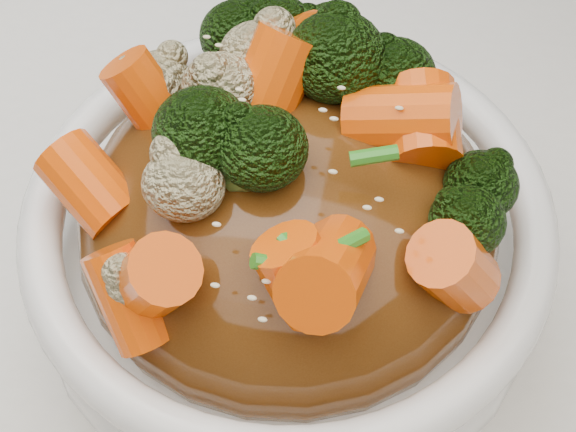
# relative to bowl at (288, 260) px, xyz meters

# --- Properties ---
(tablecloth) EXTENTS (1.20, 0.80, 0.04)m
(tablecloth) POSITION_rel_bowl_xyz_m (-0.04, -0.03, -0.06)
(tablecloth) COLOR white
(tablecloth) RESTS_ON dining_table
(bowl) EXTENTS (0.28, 0.28, 0.08)m
(bowl) POSITION_rel_bowl_xyz_m (0.00, 0.00, 0.00)
(bowl) COLOR white
(bowl) RESTS_ON tablecloth
(sauce_base) EXTENTS (0.22, 0.22, 0.09)m
(sauce_base) POSITION_rel_bowl_xyz_m (0.00, -0.00, 0.03)
(sauce_base) COLOR #522C0E
(sauce_base) RESTS_ON bowl
(carrots) EXTENTS (0.22, 0.22, 0.05)m
(carrots) POSITION_rel_bowl_xyz_m (0.00, -0.00, 0.09)
(carrots) COLOR #FF5908
(carrots) RESTS_ON sauce_base
(broccoli) EXTENTS (0.22, 0.22, 0.04)m
(broccoli) POSITION_rel_bowl_xyz_m (0.00, -0.00, 0.09)
(broccoli) COLOR black
(broccoli) RESTS_ON sauce_base
(cauliflower) EXTENTS (0.22, 0.22, 0.04)m
(cauliflower) POSITION_rel_bowl_xyz_m (0.00, -0.00, 0.09)
(cauliflower) COLOR #C2B684
(cauliflower) RESTS_ON sauce_base
(scallions) EXTENTS (0.17, 0.17, 0.02)m
(scallions) POSITION_rel_bowl_xyz_m (0.00, 0.00, 0.09)
(scallions) COLOR #2C861F
(scallions) RESTS_ON sauce_base
(sesame_seeds) EXTENTS (0.20, 0.20, 0.01)m
(sesame_seeds) POSITION_rel_bowl_xyz_m (0.00, 0.00, 0.09)
(sesame_seeds) COLOR beige
(sesame_seeds) RESTS_ON sauce_base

